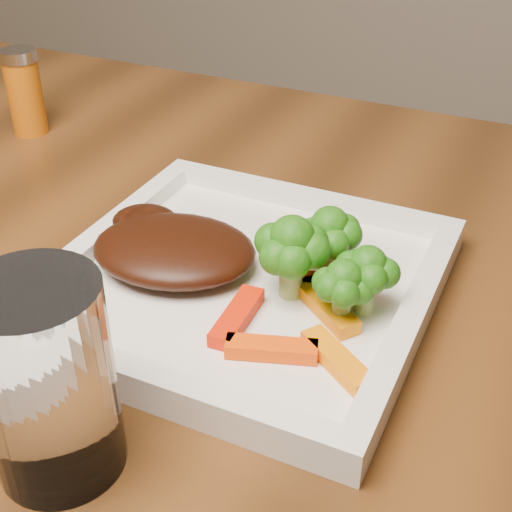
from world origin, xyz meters
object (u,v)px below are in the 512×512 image
at_px(plate, 244,287).
at_px(drinking_glass, 48,381).
at_px(spice_shaker, 25,92).
at_px(steak, 174,250).

xyz_separation_m(plate, drinking_glass, (-0.02, -0.19, 0.05)).
height_order(plate, drinking_glass, drinking_glass).
relative_size(plate, spice_shaker, 2.93).
bearing_deg(drinking_glass, spice_shaker, 131.95).
xyz_separation_m(plate, spice_shaker, (-0.35, 0.17, 0.04)).
relative_size(steak, spice_shaker, 1.37).
relative_size(plate, drinking_glass, 2.25).
distance_m(plate, spice_shaker, 0.39).
bearing_deg(steak, spice_shaker, 148.52).
distance_m(plate, steak, 0.06).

